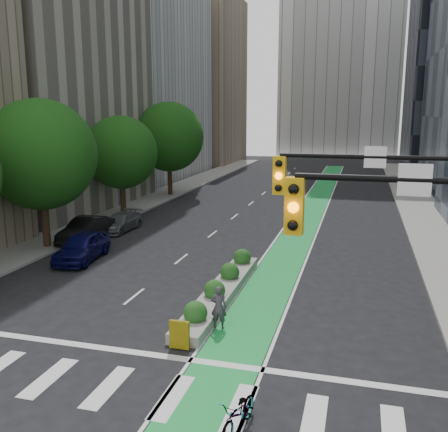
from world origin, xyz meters
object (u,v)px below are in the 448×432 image
Objects in this scene: cyclist at (219,307)px; parked_car_left_mid at (86,230)px; parked_car_left_near at (82,246)px; bicycle at (239,414)px; parked_car_left_far at (120,222)px; median_planter at (221,288)px.

parked_car_left_mid is (-11.50, 10.09, -0.06)m from cyclist.
parked_car_left_near is 4.02m from parked_car_left_mid.
bicycle is 23.28m from parked_car_left_far.
parked_car_left_near is (-8.85, 3.33, 0.40)m from median_planter.
parked_car_left_near is at bearing -78.10° from parked_car_left_far.
parked_car_left_near reaches higher than parked_car_left_far.
median_planter is at bearing -43.59° from parked_car_left_far.
median_planter reaches higher than bicycle.
parked_car_left_near is at bearing -36.34° from cyclist.
bicycle is 0.40× the size of parked_car_left_mid.
parked_car_left_far reaches higher than bicycle.
parked_car_left_near is 0.97× the size of parked_car_left_mid.
parked_car_left_mid is at bearing -43.53° from cyclist.
bicycle is at bearing -52.55° from parked_car_left_near.
bicycle is 0.45× the size of parked_car_left_far.
bicycle is at bearing -71.64° from median_planter.
cyclist is 0.40× the size of parked_car_left_far.
parked_car_left_near reaches higher than bicycle.
parked_car_left_mid is at bearing 147.22° from median_planter.
cyclist is 17.27m from parked_car_left_far.
median_planter is 5.43× the size of bicycle.
parked_car_left_far is at bearing -53.28° from cyclist.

